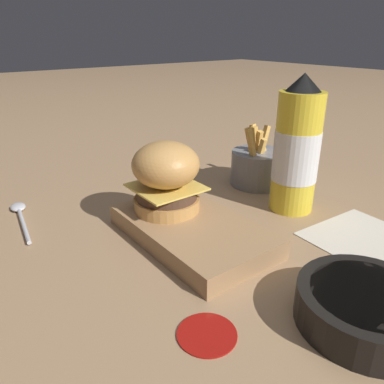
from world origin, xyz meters
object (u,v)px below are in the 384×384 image
Objects in this scene: ketchup_bottle at (296,150)px; serving_board at (192,230)px; fries_basket at (257,167)px; side_bowl at (366,307)px; spoon at (20,213)px; burger at (166,176)px.

serving_board is at bearing 84.67° from ketchup_bottle.
fries_basket is (0.10, -0.25, 0.02)m from serving_board.
ketchup_bottle is at bearing -35.52° from side_bowl.
side_bowl reaches higher than spoon.
ketchup_bottle is at bearing -95.33° from serving_board.
spoon is at bearing 24.53° from side_bowl.
side_bowl is at bearing -171.32° from serving_board.
fries_basket is 0.43m from side_bowl.
fries_basket is at bearing -100.34° from spoon.
side_bowl is 0.57m from spoon.
side_bowl is (-0.25, 0.18, -0.09)m from ketchup_bottle.
fries_basket reaches higher than side_bowl.
spoon is (0.25, 0.20, -0.01)m from serving_board.
fries_basket is (0.12, -0.04, -0.07)m from ketchup_bottle.
fries_basket is at bearing -68.07° from serving_board.
fries_basket is 0.79× the size of spoon.
side_bowl is at bearing 144.48° from ketchup_bottle.
burger is at bearing 8.18° from side_bowl.
ketchup_bottle reaches higher than fries_basket.
serving_board is 1.07× the size of ketchup_bottle.
ketchup_bottle is at bearing -115.44° from spoon.
fries_basket reaches higher than serving_board.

